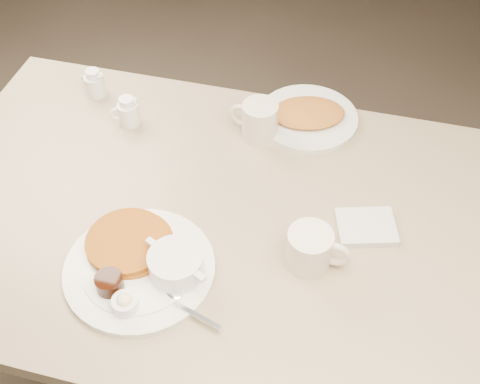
% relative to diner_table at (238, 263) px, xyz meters
% --- Properties ---
extents(diner_table, '(1.50, 0.90, 0.75)m').
position_rel_diner_table_xyz_m(diner_table, '(0.00, 0.00, 0.00)').
color(diner_table, tan).
rests_on(diner_table, ground).
extents(main_plate, '(0.42, 0.42, 0.07)m').
position_rel_diner_table_xyz_m(main_plate, '(-0.15, -0.18, 0.19)').
color(main_plate, white).
rests_on(main_plate, diner_table).
extents(coffee_mug_near, '(0.14, 0.10, 0.09)m').
position_rel_diner_table_xyz_m(coffee_mug_near, '(0.18, -0.08, 0.22)').
color(coffee_mug_near, white).
rests_on(coffee_mug_near, diner_table).
extents(napkin, '(0.15, 0.13, 0.02)m').
position_rel_diner_table_xyz_m(napkin, '(0.28, 0.04, 0.18)').
color(napkin, silver).
rests_on(napkin, diner_table).
extents(coffee_mug_far, '(0.14, 0.11, 0.10)m').
position_rel_diner_table_xyz_m(coffee_mug_far, '(-0.02, 0.28, 0.22)').
color(coffee_mug_far, silver).
rests_on(coffee_mug_far, diner_table).
extents(creamer_left, '(0.08, 0.06, 0.08)m').
position_rel_diner_table_xyz_m(creamer_left, '(-0.36, 0.25, 0.21)').
color(creamer_left, white).
rests_on(creamer_left, diner_table).
extents(creamer_right, '(0.08, 0.06, 0.08)m').
position_rel_diner_table_xyz_m(creamer_right, '(-0.49, 0.33, 0.21)').
color(creamer_right, white).
rests_on(creamer_right, diner_table).
extents(hash_plate, '(0.33, 0.33, 0.04)m').
position_rel_diner_table_xyz_m(hash_plate, '(0.09, 0.37, 0.18)').
color(hash_plate, silver).
rests_on(hash_plate, diner_table).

